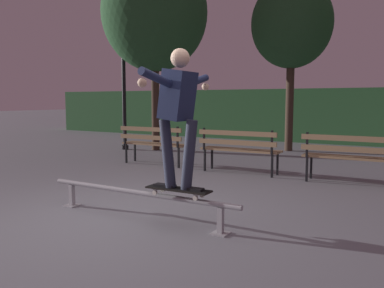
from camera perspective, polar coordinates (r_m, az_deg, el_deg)
The scene contains 11 objects.
ground_plane at distance 4.91m, azimuth -8.56°, elevation -10.72°, with size 90.00×90.00×0.00m, color slate.
hedge_backdrop at distance 14.26m, azimuth 18.71°, elevation 3.86°, with size 24.00×1.20×1.81m, color #2D5B33.
grind_rail at distance 4.92m, azimuth -7.83°, elevation -7.41°, with size 2.75×0.18×0.35m.
skateboard at distance 4.55m, azimuth -1.97°, elevation -6.54°, with size 0.79×0.22×0.09m.
skateboarder at distance 4.43m, azimuth -1.99°, elevation 5.34°, with size 0.62×1.41×1.56m.
park_bench_leftmost at distance 8.84m, azimuth -5.55°, elevation 0.46°, with size 1.61×0.44×0.88m.
park_bench_left_center at distance 7.80m, azimuth 6.69°, elevation -0.33°, with size 1.61×0.44×0.88m.
park_bench_right_center at distance 7.22m, azimuth 21.74°, elevation -1.27°, with size 1.61×0.44×0.88m.
tree_far_left at distance 11.72m, azimuth -5.37°, elevation 18.13°, with size 2.95×2.95×5.47m.
tree_behind_benches at distance 11.73m, azimuth 14.05°, elevation 16.24°, with size 2.21×2.21×4.73m.
lamp_post_left at distance 11.77m, azimuth -9.76°, elevation 11.33°, with size 0.32×0.32×3.90m.
Camera 1 is at (2.99, -3.62, 1.43)m, focal length 37.34 mm.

